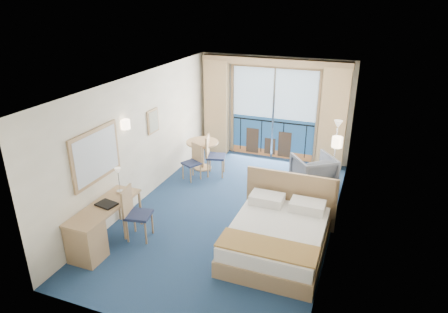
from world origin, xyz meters
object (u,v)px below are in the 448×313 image
Objects in this scene: desk at (90,235)px; table_chair_a at (212,153)px; armchair at (313,172)px; floor_lamp at (337,136)px; nightstand at (321,209)px; round_table at (202,148)px; table_chair_b at (194,160)px; desk_chair at (134,210)px; bed at (278,236)px.

desk is 1.56× the size of table_chair_a.
armchair is 0.98m from floor_lamp.
nightstand is at bearing 68.74° from armchair.
table_chair_b is (0.05, -0.62, -0.06)m from round_table.
desk is at bearing -144.43° from nightstand.
armchair is 0.86× the size of desk_chair.
table_chair_a is at bearing 131.99° from bed.
bed is 1.30× the size of desk.
table_chair_a reaches higher than table_chair_b.
bed reaches higher than desk.
armchair is 0.99× the size of table_chair_b.
armchair is 0.85× the size of table_chair_a.
floor_lamp reaches higher than round_table.
desk is at bearing 141.14° from desk_chair.
round_table is 0.93× the size of table_chair_b.
bed is at bearing 23.40° from desk.
table_chair_b is (0.33, 3.41, 0.08)m from desk.
floor_lamp is at bearing -90.74° from table_chair_a.
nightstand is at bearing -129.15° from table_chair_a.
table_chair_b is at bearing 140.27° from bed.
armchair is at bearing 52.15° from desk.
table_chair_a is at bearing -34.53° from round_table.
table_chair_b reaches higher than round_table.
desk is at bearing -93.92° from round_table.
table_chair_a is at bearing -32.04° from armchair.
round_table is (-3.20, 1.54, 0.25)m from nightstand.
floor_lamp is 1.51× the size of desk_chair.
desk_chair reaches higher than armchair.
round_table is at bearing 133.61° from bed.
floor_lamp is 3.27m from round_table.
floor_lamp is at bearing 45.11° from table_chair_b.
desk_chair is at bearing 13.63° from armchair.
armchair is 2.80m from table_chair_b.
bed is 2.54× the size of round_table.
floor_lamp is 2.94m from table_chair_a.
armchair is (0.16, 2.69, 0.09)m from bed.
bed is 3.44× the size of nightstand.
table_chair_a is at bearing 155.54° from nightstand.
desk reaches higher than nightstand.
round_table is at bearing 154.23° from nightstand.
round_table is (0.28, 4.03, 0.14)m from desk.
nightstand is 1.53m from armchair.
round_table is 0.63m from table_chair_b.
desk_chair is at bearing -168.33° from bed.
nightstand is at bearing -89.64° from floor_lamp.
bed is at bearing -46.39° from round_table.
armchair is at bearing -100.21° from table_chair_a.
table_chair_b is (-3.13, -1.05, -0.65)m from floor_lamp.
armchair reaches higher than nightstand.
table_chair_b is at bearing -85.10° from round_table.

